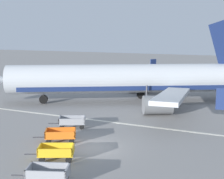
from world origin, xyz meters
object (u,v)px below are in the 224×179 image
(baggage_cart_fourth_in_row, at_px, (72,122))
(baggage_cart_nearest, at_px, (48,174))
(airplane, at_px, (133,79))
(baggage_cart_third_in_row, at_px, (60,135))
(baggage_cart_second_in_row, at_px, (56,152))

(baggage_cart_fourth_in_row, bearing_deg, baggage_cart_nearest, -66.50)
(airplane, distance_m, baggage_cart_third_in_row, 17.26)
(airplane, height_order, baggage_cart_third_in_row, airplane)
(baggage_cart_nearest, distance_m, baggage_cart_second_in_row, 3.63)
(baggage_cart_third_in_row, relative_size, baggage_cart_fourth_in_row, 0.99)
(baggage_cart_nearest, xyz_separation_m, baggage_cart_third_in_row, (-3.41, 6.69, 0.00))
(baggage_cart_nearest, distance_m, baggage_cart_fourth_in_row, 11.57)
(baggage_cart_second_in_row, xyz_separation_m, baggage_cart_fourth_in_row, (-3.04, 7.34, 0.00))
(baggage_cart_second_in_row, relative_size, baggage_cart_fourth_in_row, 1.01)
(airplane, relative_size, baggage_cart_fourth_in_row, 9.90)
(airplane, xyz_separation_m, baggage_cart_third_in_row, (-0.11, -17.09, -2.45))
(baggage_cart_nearest, bearing_deg, baggage_cart_fourth_in_row, 113.50)
(baggage_cart_nearest, xyz_separation_m, baggage_cart_fourth_in_row, (-4.61, 10.61, 0.00))
(baggage_cart_third_in_row, bearing_deg, baggage_cart_fourth_in_row, 107.12)
(airplane, xyz_separation_m, baggage_cart_fourth_in_row, (-1.32, -13.17, -2.45))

